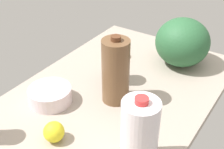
% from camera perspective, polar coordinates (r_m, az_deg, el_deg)
% --- Properties ---
extents(countertop, '(1.20, 0.76, 0.03)m').
position_cam_1_polar(countertop, '(1.32, 0.00, -4.20)').
color(countertop, '#A5988A').
rests_on(countertop, ground).
extents(shaker_bottle, '(0.09, 0.09, 0.17)m').
position_cam_1_polar(shaker_bottle, '(1.35, 0.03, 1.76)').
color(shaker_bottle, '#3D312C').
rests_on(shaker_bottle, countertop).
extents(watermelon, '(0.26, 0.26, 0.23)m').
position_cam_1_polar(watermelon, '(1.51, 12.76, 5.79)').
color(watermelon, '#2A6037').
rests_on(watermelon, countertop).
extents(chocolate_milk_jug, '(0.11, 0.11, 0.29)m').
position_cam_1_polar(chocolate_milk_jug, '(1.21, 0.66, 0.62)').
color(chocolate_milk_jug, brown).
rests_on(chocolate_milk_jug, countertop).
extents(milk_jug, '(0.12, 0.12, 0.25)m').
position_cam_1_polar(milk_jug, '(0.96, 5.06, -10.69)').
color(milk_jug, white).
rests_on(milk_jug, countertop).
extents(mixing_bowl, '(0.17, 0.17, 0.06)m').
position_cam_1_polar(mixing_bowl, '(1.28, -11.25, -3.73)').
color(mixing_bowl, silver).
rests_on(mixing_bowl, countertop).
extents(orange_far_back, '(0.08, 0.08, 0.08)m').
position_cam_1_polar(orange_far_back, '(1.56, 0.78, 4.59)').
color(orange_far_back, orange).
rests_on(orange_far_back, countertop).
extents(lemon_beside_bowl, '(0.07, 0.07, 0.07)m').
position_cam_1_polar(lemon_beside_bowl, '(1.10, -10.58, -10.26)').
color(lemon_beside_bowl, yellow).
rests_on(lemon_beside_bowl, countertop).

